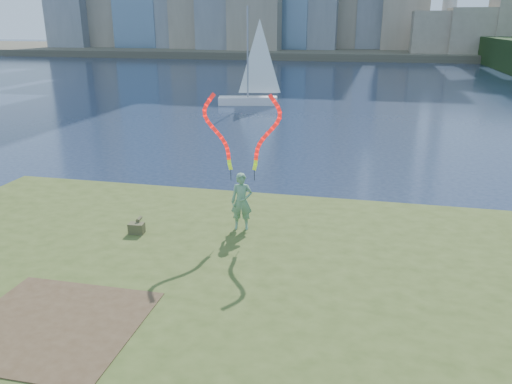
# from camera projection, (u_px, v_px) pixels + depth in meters

# --- Properties ---
(ground) EXTENTS (320.00, 320.00, 0.00)m
(ground) POSITION_uv_depth(u_px,v_px,m) (217.00, 290.00, 12.05)
(ground) COLOR #18243C
(ground) RESTS_ON ground
(grassy_knoll) EXTENTS (20.00, 18.00, 0.80)m
(grassy_knoll) POSITION_uv_depth(u_px,v_px,m) (183.00, 333.00, 9.82)
(grassy_knoll) COLOR #3B4C1B
(grassy_knoll) RESTS_ON ground
(dirt_patch) EXTENTS (3.20, 3.00, 0.02)m
(dirt_patch) POSITION_uv_depth(u_px,v_px,m) (53.00, 324.00, 9.29)
(dirt_patch) COLOR #47331E
(dirt_patch) RESTS_ON grassy_knoll
(far_shore) EXTENTS (320.00, 40.00, 1.20)m
(far_shore) POSITION_uv_depth(u_px,v_px,m) (354.00, 51.00, 99.63)
(far_shore) COLOR #4C4737
(far_shore) RESTS_ON ground
(woman_with_ribbons) EXTENTS (2.00, 0.51, 3.96)m
(woman_with_ribbons) POSITION_uv_depth(u_px,v_px,m) (242.00, 178.00, 13.21)
(woman_with_ribbons) COLOR #206D2C
(woman_with_ribbons) RESTS_ON grassy_knoll
(canvas_bag) EXTENTS (0.43, 0.48, 0.38)m
(canvas_bag) POSITION_uv_depth(u_px,v_px,m) (137.00, 228.00, 13.28)
(canvas_bag) COLOR #4A4F2A
(canvas_bag) RESTS_ON grassy_knoll
(sailboat) EXTENTS (4.90, 2.35, 7.35)m
(sailboat) POSITION_uv_depth(u_px,v_px,m) (251.00, 88.00, 38.81)
(sailboat) COLOR white
(sailboat) RESTS_ON ground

